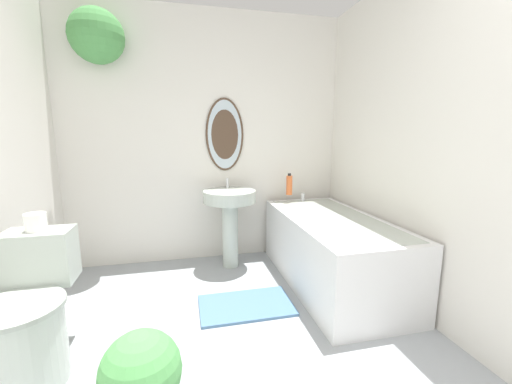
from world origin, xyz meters
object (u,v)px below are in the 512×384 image
(pedestal_sink, at_px, (230,210))
(bathtub, at_px, (331,249))
(shampoo_bottle, at_px, (289,185))
(toilet_paper_roll, at_px, (36,222))
(toilet, at_px, (27,319))
(potted_plant, at_px, (142,378))

(pedestal_sink, distance_m, bathtub, 0.98)
(shampoo_bottle, height_order, toilet_paper_roll, shampoo_bottle)
(toilet, bearing_deg, shampoo_bottle, 33.64)
(pedestal_sink, relative_size, potted_plant, 1.84)
(shampoo_bottle, bearing_deg, potted_plant, -125.56)
(bathtub, height_order, shampoo_bottle, shampoo_bottle)
(pedestal_sink, height_order, bathtub, pedestal_sink)
(toilet, xyz_separation_m, potted_plant, (0.61, -0.49, -0.05))
(toilet, height_order, toilet_paper_roll, toilet_paper_roll)
(toilet, xyz_separation_m, shampoo_bottle, (1.84, 1.23, 0.45))
(toilet, relative_size, toilet_paper_roll, 6.52)
(potted_plant, xyz_separation_m, toilet_paper_roll, (-0.61, 0.72, 0.51))
(toilet, bearing_deg, toilet_paper_roll, 90.00)
(toilet_paper_roll, bearing_deg, bathtub, 10.40)
(toilet, height_order, shampoo_bottle, shampoo_bottle)
(potted_plant, relative_size, toilet_paper_roll, 4.15)
(potted_plant, distance_m, toilet_paper_roll, 1.07)
(potted_plant, bearing_deg, pedestal_sink, 69.29)
(toilet, bearing_deg, potted_plant, -38.82)
(shampoo_bottle, height_order, potted_plant, shampoo_bottle)
(toilet, height_order, bathtub, toilet)
(toilet, relative_size, pedestal_sink, 0.85)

